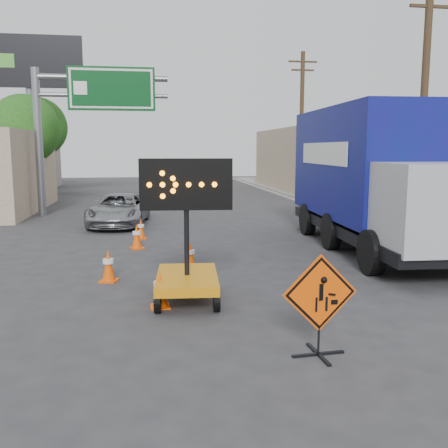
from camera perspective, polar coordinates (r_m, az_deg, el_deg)
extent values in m
plane|color=#2D2D30|center=(7.36, 4.39, -16.73)|extent=(100.00, 100.00, 0.00)
cube|color=gray|center=(23.39, 13.32, 0.80)|extent=(0.40, 60.00, 0.12)
cube|color=gray|center=(24.34, 18.35, 0.93)|extent=(4.00, 60.00, 0.15)
cube|color=tan|center=(39.27, 13.13, 7.16)|extent=(10.00, 14.00, 4.60)
cylinder|color=slate|center=(24.97, -20.40, 8.67)|extent=(0.36, 0.36, 6.80)
cylinder|color=slate|center=(24.77, -13.70, 15.93)|extent=(6.00, 0.28, 0.28)
cylinder|color=slate|center=(24.67, -13.63, 14.09)|extent=(6.00, 0.20, 0.20)
cube|color=#043C14|center=(24.56, -12.72, 14.85)|extent=(4.00, 0.10, 2.00)
cube|color=silver|center=(24.49, -12.73, 14.87)|extent=(3.80, 0.01, 1.80)
cylinder|color=slate|center=(33.24, -21.14, 10.38)|extent=(0.44, 0.44, 9.00)
cube|color=silver|center=(33.42, -21.22, 16.92)|extent=(6.00, 0.25, 3.00)
cube|color=black|center=(33.28, -21.28, 16.96)|extent=(6.10, 0.04, 3.10)
cylinder|color=#46321E|center=(19.08, 21.82, 12.08)|extent=(0.26, 0.26, 9.00)
cube|color=#46321E|center=(19.62, 22.42, 22.02)|extent=(1.40, 0.10, 0.10)
cylinder|color=#46321E|center=(31.96, 8.84, 10.95)|extent=(0.26, 0.26, 9.00)
cube|color=#46321E|center=(32.36, 9.00, 17.86)|extent=(1.80, 0.10, 0.10)
cube|color=#46321E|center=(32.28, 8.98, 16.98)|extent=(1.40, 0.10, 0.10)
cylinder|color=#46321E|center=(29.24, -21.54, 5.03)|extent=(0.28, 0.28, 3.25)
sphere|color=#164D16|center=(29.22, -21.82, 10.03)|extent=(3.71, 3.71, 3.71)
cylinder|color=#46321E|center=(37.25, -20.36, 6.00)|extent=(0.28, 0.28, 3.58)
sphere|color=#164D16|center=(37.26, -20.59, 10.33)|extent=(4.10, 4.10, 4.10)
cube|color=black|center=(8.05, 10.71, -14.40)|extent=(0.85, 0.12, 0.04)
cube|color=black|center=(8.05, 10.71, -14.40)|extent=(0.12, 0.85, 0.04)
cylinder|color=black|center=(7.94, 10.77, -12.33)|extent=(0.03, 0.03, 0.66)
cube|color=#F44E05|center=(7.73, 10.91, -7.76)|extent=(1.20, 0.11, 1.20)
cube|color=black|center=(7.73, 10.91, -7.76)|extent=(1.12, 0.08, 1.12)
cube|color=orange|center=(10.43, -4.24, -6.30)|extent=(1.41, 2.17, 0.19)
cylinder|color=black|center=(10.19, -4.31, 0.19)|extent=(0.10, 0.10, 2.28)
cube|color=black|center=(10.11, -4.36, 4.56)|extent=(1.87, 0.25, 1.04)
imported|color=#9D9FA3|center=(21.08, -11.90, 1.62)|extent=(2.63, 4.86, 1.29)
cube|color=black|center=(16.23, 16.84, -0.46)|extent=(3.19, 9.32, 0.34)
cube|color=#07155A|center=(16.88, 15.79, 6.79)|extent=(3.21, 7.26, 3.45)
cube|color=#9EA0A5|center=(12.90, 24.06, 1.79)|extent=(2.74, 2.19, 2.07)
cube|color=#F44E05|center=(10.19, -7.30, -9.34)|extent=(0.41, 0.41, 0.03)
cone|color=#F44E05|center=(10.08, -7.34, -7.27)|extent=(0.30, 0.30, 0.73)
cylinder|color=silver|center=(10.06, -7.35, -6.80)|extent=(0.25, 0.25, 0.11)
cube|color=#F44E05|center=(12.32, -13.02, -6.33)|extent=(0.49, 0.49, 0.03)
cone|color=#F44E05|center=(12.23, -13.09, -4.56)|extent=(0.31, 0.31, 0.75)
cylinder|color=silver|center=(12.21, -13.10, -4.16)|extent=(0.25, 0.25, 0.11)
cube|color=#F44E05|center=(13.25, -3.86, -5.08)|extent=(0.47, 0.47, 0.03)
cone|color=#F44E05|center=(13.17, -3.87, -3.54)|extent=(0.29, 0.29, 0.69)
cylinder|color=silver|center=(13.15, -3.88, -3.19)|extent=(0.24, 0.24, 0.10)
cube|color=#F44E05|center=(16.11, -9.91, -2.71)|extent=(0.51, 0.51, 0.03)
cone|color=#F44E05|center=(16.04, -9.95, -1.33)|extent=(0.31, 0.31, 0.76)
cylinder|color=silver|center=(16.03, -9.96, -1.01)|extent=(0.26, 0.26, 0.11)
cube|color=#F44E05|center=(17.83, -9.45, -1.62)|extent=(0.42, 0.42, 0.03)
cone|color=#F44E05|center=(17.77, -9.47, -0.47)|extent=(0.29, 0.29, 0.69)
cylinder|color=silver|center=(17.76, -9.48, -0.21)|extent=(0.23, 0.23, 0.10)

